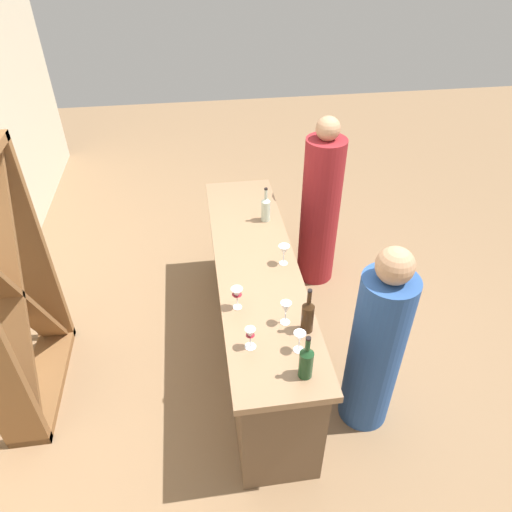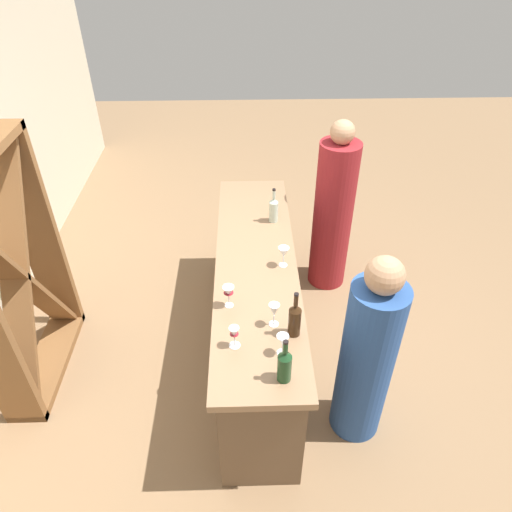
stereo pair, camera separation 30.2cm
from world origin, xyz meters
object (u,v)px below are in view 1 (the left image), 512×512
at_px(wine_bottle_second_left_amber_brown, 308,315).
at_px(wine_glass_far_center, 237,295).
at_px(wine_rack, 8,296).
at_px(wine_glass_far_left, 250,335).
at_px(wine_glass_near_center, 300,338).
at_px(person_center_guest, 320,210).
at_px(wine_bottle_center_clear_pale, 266,208).
at_px(wine_glass_near_left, 284,251).
at_px(wine_bottle_leftmost_olive_green, 306,361).
at_px(wine_glass_near_right, 286,309).
at_px(person_left_guest, 376,348).

bearing_deg(wine_bottle_second_left_amber_brown, wine_glass_far_center, 57.01).
relative_size(wine_rack, wine_glass_far_left, 12.45).
distance_m(wine_glass_near_center, person_center_guest, 1.83).
height_order(wine_bottle_second_left_amber_brown, person_center_guest, person_center_guest).
xyz_separation_m(wine_rack, wine_glass_near_center, (-0.72, -1.77, 0.09)).
distance_m(wine_bottle_center_clear_pale, wine_glass_near_left, 0.58).
relative_size(wine_bottle_leftmost_olive_green, person_center_guest, 0.18).
bearing_deg(wine_bottle_leftmost_olive_green, person_center_guest, -17.24).
relative_size(wine_bottle_leftmost_olive_green, wine_glass_near_left, 1.91).
relative_size(wine_glass_near_center, wine_glass_far_center, 0.90).
height_order(wine_glass_near_left, wine_glass_near_right, wine_glass_near_right).
distance_m(wine_bottle_leftmost_olive_green, person_center_guest, 2.00).
xyz_separation_m(wine_glass_near_center, wine_glass_near_right, (0.23, 0.03, 0.01)).
bearing_deg(person_left_guest, wine_glass_far_center, -8.03).
xyz_separation_m(wine_rack, wine_glass_near_right, (-0.49, -1.74, 0.11)).
bearing_deg(wine_bottle_leftmost_olive_green, wine_rack, 63.22).
height_order(wine_rack, person_left_guest, wine_rack).
relative_size(wine_glass_near_left, person_center_guest, 0.10).
distance_m(wine_bottle_second_left_amber_brown, wine_glass_far_left, 0.36).
bearing_deg(wine_glass_near_right, person_center_guest, -22.57).
bearing_deg(wine_bottle_leftmost_olive_green, wine_glass_far_left, 47.88).
height_order(wine_bottle_second_left_amber_brown, wine_bottle_center_clear_pale, wine_bottle_second_left_amber_brown).
bearing_deg(person_left_guest, wine_glass_near_left, -44.84).
bearing_deg(wine_glass_near_right, wine_glass_far_center, 57.62).
bearing_deg(wine_glass_near_left, wine_glass_near_right, 170.11).
relative_size(person_left_guest, person_center_guest, 0.91).
height_order(wine_glass_near_right, person_center_guest, person_center_guest).
bearing_deg(wine_bottle_second_left_amber_brown, person_center_guest, -17.81).
bearing_deg(wine_glass_near_center, wine_bottle_second_left_amber_brown, -28.37).
bearing_deg(wine_bottle_second_left_amber_brown, wine_glass_far_left, 103.66).
distance_m(wine_glass_near_left, wine_glass_far_left, 0.81).
bearing_deg(wine_glass_near_left, wine_rack, 92.71).
height_order(wine_rack, person_center_guest, wine_rack).
relative_size(wine_glass_near_right, wine_glass_far_left, 1.11).
relative_size(wine_rack, person_left_guest, 1.25).
height_order(wine_glass_near_center, wine_glass_far_left, wine_glass_far_left).
bearing_deg(wine_bottle_leftmost_olive_green, wine_glass_near_center, -1.16).
bearing_deg(wine_bottle_center_clear_pale, wine_glass_near_left, -176.43).
bearing_deg(wine_glass_near_right, wine_bottle_second_left_amber_brown, -124.40).
xyz_separation_m(wine_rack, wine_bottle_leftmost_olive_green, (-0.89, -1.77, 0.10)).
bearing_deg(wine_glass_far_left, wine_glass_far_center, 6.36).
bearing_deg(wine_glass_near_right, wine_bottle_leftmost_olive_green, -175.69).
relative_size(wine_glass_near_left, wine_glass_near_right, 0.95).
distance_m(wine_rack, person_left_guest, 2.41).
distance_m(wine_glass_near_right, person_left_guest, 0.68).
height_order(wine_glass_near_center, person_center_guest, person_center_guest).
relative_size(wine_glass_near_right, person_center_guest, 0.10).
relative_size(wine_glass_near_center, wine_glass_far_left, 0.97).
relative_size(wine_glass_far_left, person_left_guest, 0.10).
bearing_deg(wine_glass_far_left, wine_rack, 66.56).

